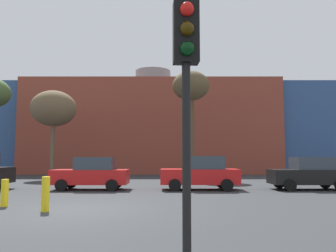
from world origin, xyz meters
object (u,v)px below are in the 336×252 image
object	(u,v)px
parked_car_2	(93,173)
bare_tree_2	(55,109)
parked_car_3	(201,173)
parked_car_4	(310,173)
traffic_light_near_right	(187,71)
bollard_yellow_0	(6,193)
bollard_yellow_1	(47,194)
bare_tree_1	(192,90)

from	to	relation	value
parked_car_2	bare_tree_2	distance (m)	11.48
parked_car_3	bare_tree_2	distance (m)	14.82
parked_car_4	traffic_light_near_right	size ratio (longest dim) A/B	0.99
traffic_light_near_right	bollard_yellow_0	size ratio (longest dim) A/B	4.26
bollard_yellow_1	bare_tree_2	bearing A→B (deg)	108.16
parked_car_4	traffic_light_near_right	bearing A→B (deg)	61.64
bollard_yellow_1	parked_car_4	bearing A→B (deg)	32.69
parked_car_2	parked_car_4	size ratio (longest dim) A/B	1.00
parked_car_2	parked_car_3	xyz separation A→B (m)	(5.55, 0.00, 0.03)
traffic_light_near_right	bare_tree_1	bearing A→B (deg)	171.91
bare_tree_2	bollard_yellow_0	distance (m)	16.32
parked_car_3	bollard_yellow_0	world-z (taller)	parked_car_3
parked_car_4	traffic_light_near_right	world-z (taller)	traffic_light_near_right
parked_car_2	parked_car_3	world-z (taller)	parked_car_3
parked_car_3	bare_tree_1	distance (m)	10.43
parked_car_3	bollard_yellow_0	size ratio (longest dim) A/B	4.34
parked_car_4	bollard_yellow_0	distance (m)	14.04
parked_car_2	traffic_light_near_right	xyz separation A→B (m)	(4.15, -12.90, 2.02)
parked_car_2	bollard_yellow_0	size ratio (longest dim) A/B	4.21
bollard_yellow_0	parked_car_4	bearing A→B (deg)	25.15
parked_car_2	bare_tree_1	world-z (taller)	bare_tree_1
bare_tree_1	bare_tree_2	size ratio (longest dim) A/B	1.20
bare_tree_1	bare_tree_2	world-z (taller)	bare_tree_1
parked_car_3	bollard_yellow_1	world-z (taller)	parked_car_3
parked_car_2	bollard_yellow_1	size ratio (longest dim) A/B	3.62
parked_car_3	bollard_yellow_0	bearing A→B (deg)	39.87
parked_car_2	traffic_light_near_right	size ratio (longest dim) A/B	0.99
parked_car_3	bare_tree_2	world-z (taller)	bare_tree_2
bare_tree_2	bollard_yellow_1	size ratio (longest dim) A/B	6.55
parked_car_2	traffic_light_near_right	distance (m)	13.70
bollard_yellow_0	traffic_light_near_right	bearing A→B (deg)	-50.37
bollard_yellow_1	traffic_light_near_right	bearing A→B (deg)	-55.76
parked_car_4	bollard_yellow_0	world-z (taller)	parked_car_4
parked_car_3	bare_tree_2	bearing A→B (deg)	-40.54
parked_car_2	bollard_yellow_1	bearing A→B (deg)	91.29
parked_car_2	bollard_yellow_1	distance (m)	7.04
parked_car_4	bollard_yellow_0	xyz separation A→B (m)	(-12.71, -5.97, -0.37)
parked_car_2	bollard_yellow_0	bearing A→B (deg)	75.07
bare_tree_2	bollard_yellow_1	xyz separation A→B (m)	(5.31, -16.19, -4.92)
parked_car_3	bollard_yellow_1	xyz separation A→B (m)	(-5.40, -7.03, -0.32)
parked_car_3	bare_tree_1	xyz separation A→B (m)	(0.12, 8.52, 6.03)
parked_car_2	parked_car_3	bearing A→B (deg)	-180.00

